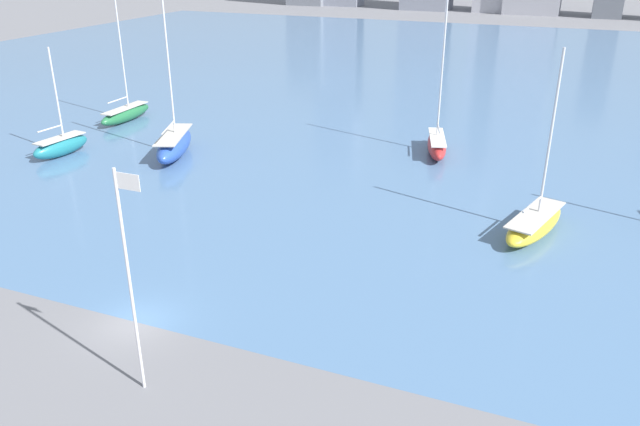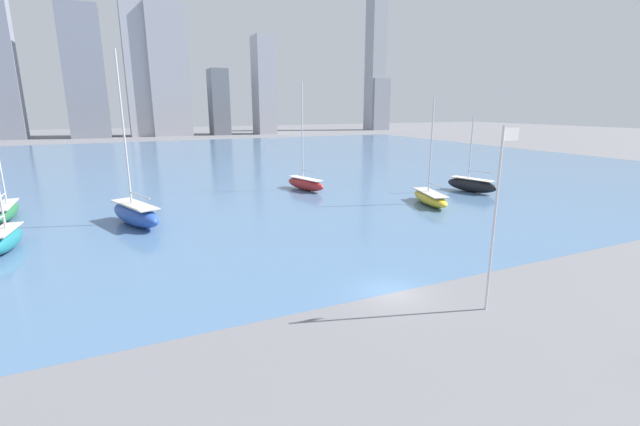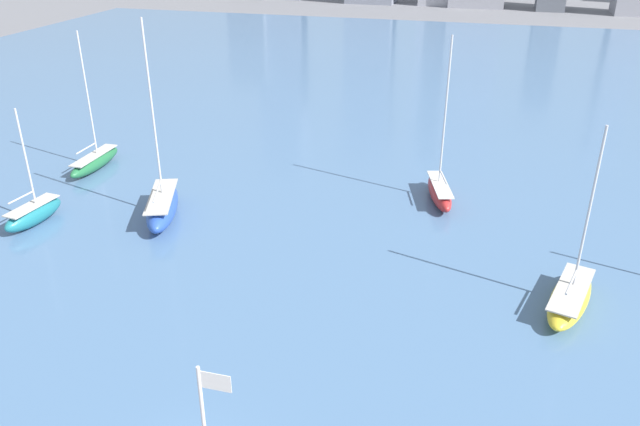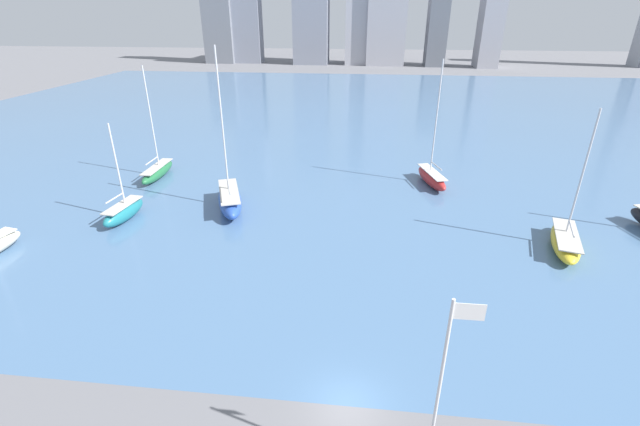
{
  "view_description": "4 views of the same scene",
  "coord_description": "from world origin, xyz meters",
  "px_view_note": "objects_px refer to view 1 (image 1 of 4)",
  "views": [
    {
      "loc": [
        20.0,
        -22.73,
        19.01
      ],
      "look_at": [
        6.87,
        9.58,
        3.72
      ],
      "focal_mm": 35.0,
      "sensor_mm": 36.0,
      "label": 1
    },
    {
      "loc": [
        -15.14,
        -21.22,
        11.72
      ],
      "look_at": [
        0.5,
        12.21,
        2.54
      ],
      "focal_mm": 24.0,
      "sensor_mm": 36.0,
      "label": 2
    },
    {
      "loc": [
        11.97,
        -19.04,
        24.5
      ],
      "look_at": [
        1.68,
        18.62,
        5.48
      ],
      "focal_mm": 35.0,
      "sensor_mm": 36.0,
      "label": 3
    },
    {
      "loc": [
        0.37,
        -16.98,
        19.93
      ],
      "look_at": [
        -3.19,
        14.97,
        4.73
      ],
      "focal_mm": 24.0,
      "sensor_mm": 36.0,
      "label": 4
    }
  ],
  "objects_px": {
    "sailboat_blue": "(174,144)",
    "sailboat_green": "(126,113)",
    "sailboat_teal": "(61,146)",
    "sailboat_yellow": "(535,223)",
    "flag_pole": "(130,277)",
    "sailboat_red": "(437,144)"
  },
  "relations": [
    {
      "from": "sailboat_blue",
      "to": "sailboat_yellow",
      "type": "relative_size",
      "value": 1.33
    },
    {
      "from": "sailboat_blue",
      "to": "flag_pole",
      "type": "bearing_deg",
      "value": -78.7
    },
    {
      "from": "sailboat_yellow",
      "to": "sailboat_blue",
      "type": "bearing_deg",
      "value": -172.98
    },
    {
      "from": "sailboat_teal",
      "to": "flag_pole",
      "type": "bearing_deg",
      "value": -35.69
    },
    {
      "from": "sailboat_green",
      "to": "sailboat_yellow",
      "type": "bearing_deg",
      "value": -17.46
    },
    {
      "from": "sailboat_blue",
      "to": "sailboat_green",
      "type": "height_order",
      "value": "sailboat_blue"
    },
    {
      "from": "sailboat_green",
      "to": "sailboat_red",
      "type": "height_order",
      "value": "sailboat_red"
    },
    {
      "from": "sailboat_green",
      "to": "sailboat_teal",
      "type": "relative_size",
      "value": 1.38
    },
    {
      "from": "flag_pole",
      "to": "sailboat_teal",
      "type": "xyz_separation_m",
      "value": [
        -28.29,
        25.18,
        -4.88
      ]
    },
    {
      "from": "flag_pole",
      "to": "sailboat_teal",
      "type": "height_order",
      "value": "flag_pole"
    },
    {
      "from": "flag_pole",
      "to": "sailboat_green",
      "type": "distance_m",
      "value": 48.75
    },
    {
      "from": "sailboat_blue",
      "to": "sailboat_red",
      "type": "xyz_separation_m",
      "value": [
        23.05,
        10.06,
        -0.17
      ]
    },
    {
      "from": "flag_pole",
      "to": "sailboat_red",
      "type": "relative_size",
      "value": 0.71
    },
    {
      "from": "sailboat_green",
      "to": "sailboat_teal",
      "type": "bearing_deg",
      "value": -80.7
    },
    {
      "from": "sailboat_blue",
      "to": "sailboat_green",
      "type": "bearing_deg",
      "value": 124.78
    },
    {
      "from": "flag_pole",
      "to": "sailboat_green",
      "type": "height_order",
      "value": "sailboat_green"
    },
    {
      "from": "sailboat_red",
      "to": "sailboat_teal",
      "type": "bearing_deg",
      "value": -172.71
    },
    {
      "from": "sailboat_green",
      "to": "flag_pole",
      "type": "bearing_deg",
      "value": -51.78
    },
    {
      "from": "sailboat_red",
      "to": "sailboat_green",
      "type": "bearing_deg",
      "value": 166.88
    },
    {
      "from": "flag_pole",
      "to": "sailboat_yellow",
      "type": "xyz_separation_m",
      "value": [
        15.25,
        23.97,
        -5.0
      ]
    },
    {
      "from": "flag_pole",
      "to": "sailboat_blue",
      "type": "bearing_deg",
      "value": 121.84
    },
    {
      "from": "sailboat_yellow",
      "to": "sailboat_teal",
      "type": "xyz_separation_m",
      "value": [
        -43.54,
        1.21,
        0.12
      ]
    }
  ]
}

